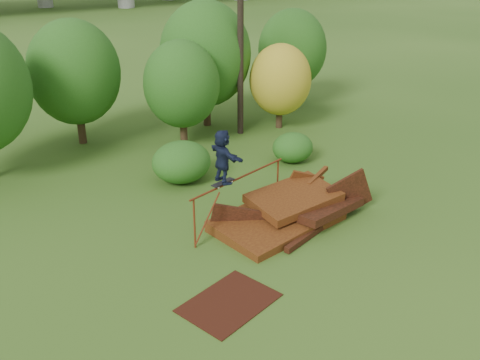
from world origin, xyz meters
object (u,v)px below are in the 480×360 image
flat_plate (229,303)px  skater (223,157)px  scrap_pile (290,212)px  utility_pole (240,24)px

flat_plate → skater: bearing=61.4°
scrap_pile → flat_plate: size_ratio=2.42×
scrap_pile → utility_pole: bearing=68.1°
skater → flat_plate: 4.41m
skater → utility_pole: bearing=-38.0°
skater → utility_pole: (5.45, 7.63, 2.45)m
utility_pole → scrap_pile: bearing=-111.9°
flat_plate → utility_pole: size_ratio=0.24×
scrap_pile → skater: size_ratio=3.43×
scrap_pile → flat_plate: scrap_pile is taller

